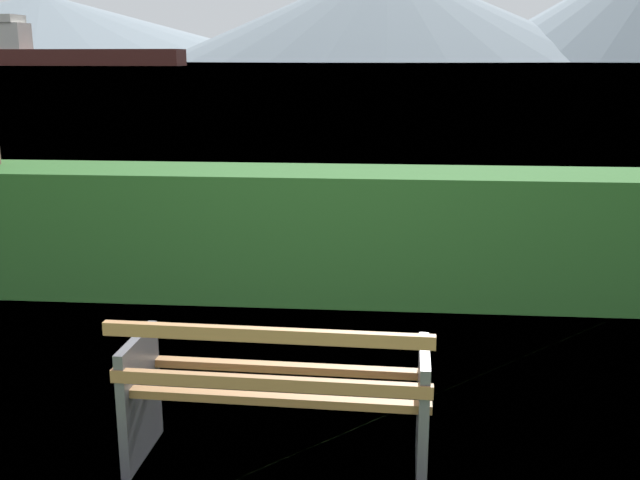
% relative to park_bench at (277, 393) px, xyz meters
% --- Properties ---
extents(ground_plane, '(1400.00, 1400.00, 0.00)m').
position_rel_park_bench_xyz_m(ground_plane, '(0.00, 0.06, -0.42)').
color(ground_plane, '#567A38').
extents(water_surface, '(620.00, 620.00, 0.00)m').
position_rel_park_bench_xyz_m(water_surface, '(0.00, 309.09, -0.42)').
color(water_surface, '#6B8EA3').
rests_on(water_surface, ground_plane).
extents(park_bench, '(1.59, 0.62, 0.87)m').
position_rel_park_bench_xyz_m(park_bench, '(0.00, 0.00, 0.00)').
color(park_bench, olive).
rests_on(park_bench, ground_plane).
extents(hedge_row, '(8.13, 0.88, 1.13)m').
position_rel_park_bench_xyz_m(hedge_row, '(0.00, 2.94, 0.14)').
color(hedge_row, '#285B23').
rests_on(hedge_row, ground_plane).
extents(cargo_ship_large, '(66.50, 13.04, 14.76)m').
position_rel_park_bench_xyz_m(cargo_ship_large, '(-97.17, 215.01, 3.71)').
color(cargo_ship_large, '#471E19').
rests_on(cargo_ship_large, water_surface).
extents(fishing_boat_near, '(5.66, 5.01, 1.23)m').
position_rel_park_bench_xyz_m(fishing_boat_near, '(-104.92, 259.92, 0.03)').
color(fishing_boat_near, gold).
rests_on(fishing_boat_near, water_surface).
extents(distant_hills, '(824.95, 417.50, 83.73)m').
position_rel_park_bench_xyz_m(distant_hills, '(-46.03, 563.17, 33.32)').
color(distant_hills, gray).
rests_on(distant_hills, ground_plane).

